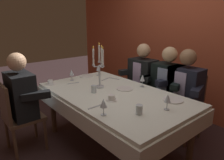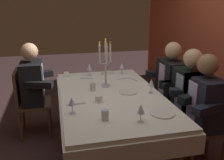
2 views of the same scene
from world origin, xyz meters
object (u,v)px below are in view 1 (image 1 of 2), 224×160
object	(u,v)px
wine_glass_4	(168,99)
coffee_cup_1	(112,98)
dining_table	(113,102)
seated_diner_3	(185,87)
wine_glass_1	(72,73)
seated_diner_2	(168,82)
water_tumbler_1	(139,110)
seated_diner_0	(20,95)
wine_glass_0	(142,78)
dinner_plate_1	(86,76)
dinner_plate_0	(173,100)
dinner_plate_2	(125,89)
candelabra	(100,68)
coffee_cup_0	(51,82)
seated_diner_1	(143,75)
water_tumbler_0	(94,89)
wine_glass_2	(98,68)
wine_glass_3	(103,104)

from	to	relation	value
wine_glass_4	coffee_cup_1	world-z (taller)	wine_glass_4
dining_table	seated_diner_3	world-z (taller)	seated_diner_3
wine_glass_1	wine_glass_4	bearing A→B (deg)	8.50
seated_diner_2	water_tumbler_1	bearing A→B (deg)	-67.42
seated_diner_0	wine_glass_0	bearing A→B (deg)	61.70
water_tumbler_1	seated_diner_2	size ratio (longest dim) A/B	0.08
wine_glass_0	water_tumbler_1	distance (m)	0.84
dinner_plate_1	seated_diner_0	size ratio (longest dim) A/B	0.16
dinner_plate_0	dinner_plate_2	bearing A→B (deg)	-166.63
candelabra	seated_diner_2	size ratio (longest dim) A/B	0.47
candelabra	dinner_plate_2	distance (m)	0.42
dinner_plate_1	coffee_cup_0	world-z (taller)	coffee_cup_0
wine_glass_4	seated_diner_1	size ratio (longest dim) A/B	0.13
coffee_cup_0	water_tumbler_0	bearing A→B (deg)	22.13
wine_glass_2	water_tumbler_1	bearing A→B (deg)	-21.00
wine_glass_3	dinner_plate_0	bearing A→B (deg)	75.53
dinner_plate_1	wine_glass_4	bearing A→B (deg)	-1.82
coffee_cup_0	seated_diner_0	size ratio (longest dim) A/B	0.11
wine_glass_1	coffee_cup_0	world-z (taller)	wine_glass_1
dinner_plate_1	coffee_cup_0	distance (m)	0.59
wine_glass_0	wine_glass_3	xyz separation A→B (m)	(0.34, -0.90, 0.00)
wine_glass_3	seated_diner_1	size ratio (longest dim) A/B	0.13
wine_glass_3	dinner_plate_1	bearing A→B (deg)	153.78
water_tumbler_1	seated_diner_3	world-z (taller)	seated_diner_3
wine_glass_0	seated_diner_3	world-z (taller)	seated_diner_3
dinner_plate_1	wine_glass_1	distance (m)	0.30
dinner_plate_1	coffee_cup_0	xyz separation A→B (m)	(0.02, -0.59, 0.02)
wine_glass_0	seated_diner_3	bearing A→B (deg)	49.62
dinner_plate_0	seated_diner_3	world-z (taller)	seated_diner_3
water_tumbler_1	seated_diner_3	bearing A→B (deg)	99.01
dining_table	water_tumbler_0	distance (m)	0.29
water_tumbler_0	seated_diner_2	distance (m)	1.11
wine_glass_0	seated_diner_0	bearing A→B (deg)	-118.30
wine_glass_2	wine_glass_3	bearing A→B (deg)	-34.20
wine_glass_0	wine_glass_2	size ratio (longest dim) A/B	1.00
dining_table	dinner_plate_1	size ratio (longest dim) A/B	9.50
wine_glass_0	water_tumbler_0	bearing A→B (deg)	-109.05
dinner_plate_0	coffee_cup_1	size ratio (longest dim) A/B	1.73
wine_glass_3	wine_glass_4	size ratio (longest dim) A/B	1.00
wine_glass_4	seated_diner_3	distance (m)	0.84
seated_diner_0	water_tumbler_1	bearing A→B (deg)	28.97
candelabra	wine_glass_0	bearing A→B (deg)	53.38
dinner_plate_2	water_tumbler_0	size ratio (longest dim) A/B	2.34
dinner_plate_2	seated_diner_3	world-z (taller)	seated_diner_3
wine_glass_3	water_tumbler_0	size ratio (longest dim) A/B	1.80
seated_diner_0	coffee_cup_0	bearing A→B (deg)	108.33
seated_diner_1	seated_diner_3	distance (m)	0.75
wine_glass_2	seated_diner_2	size ratio (longest dim) A/B	0.13
wine_glass_2	coffee_cup_1	size ratio (longest dim) A/B	1.24
wine_glass_3	seated_diner_1	distance (m)	1.53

